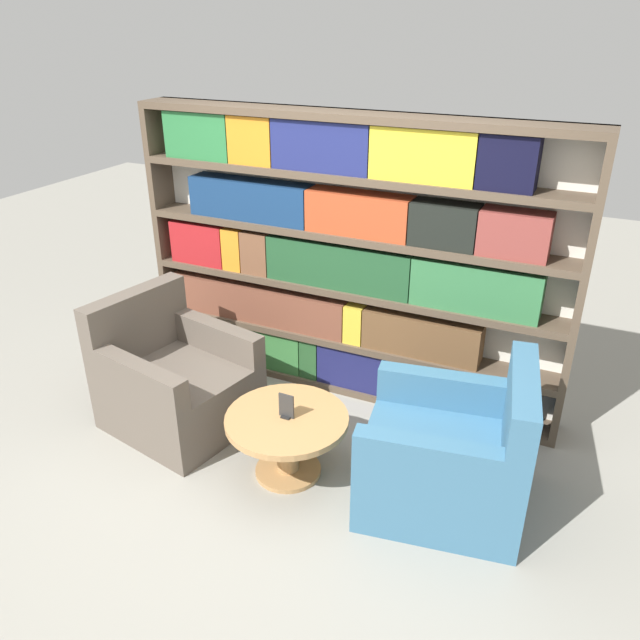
% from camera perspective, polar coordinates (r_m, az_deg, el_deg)
% --- Properties ---
extents(ground_plane, '(14.00, 14.00, 0.00)m').
position_cam_1_polar(ground_plane, '(3.96, -5.41, -15.10)').
color(ground_plane, gray).
extents(bookshelf, '(3.17, 0.30, 2.05)m').
position_cam_1_polar(bookshelf, '(4.47, 2.24, 5.30)').
color(bookshelf, silver).
rests_on(bookshelf, ground_plane).
extents(armchair_left, '(1.04, 0.97, 0.91)m').
position_cam_1_polar(armchair_left, '(4.45, -13.15, -5.61)').
color(armchair_left, brown).
rests_on(armchair_left, ground_plane).
extents(armchair_right, '(1.01, 0.94, 0.91)m').
position_cam_1_polar(armchair_right, '(3.74, 11.79, -12.28)').
color(armchair_right, '#386684').
rests_on(armchair_right, ground_plane).
extents(coffee_table, '(0.75, 0.75, 0.42)m').
position_cam_1_polar(coffee_table, '(3.88, -3.02, -10.27)').
color(coffee_table, '#AD7F4C').
rests_on(coffee_table, ground_plane).
extents(table_sign, '(0.10, 0.06, 0.16)m').
position_cam_1_polar(table_sign, '(3.77, -3.09, -7.99)').
color(table_sign, black).
rests_on(table_sign, coffee_table).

